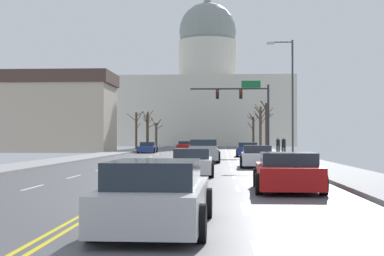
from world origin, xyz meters
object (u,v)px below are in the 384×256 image
object	(u,v)px
pickup_truck_near_02	(203,152)
sedan_oncoming_00	(148,148)
sedan_near_00	(248,150)
street_lamp_right	(290,90)
sedan_near_01	(204,152)
sedan_near_03	(257,157)
pedestrian_01	(284,146)
signal_gantry	(247,102)
sedan_near_04	(192,163)
pedestrian_00	(278,145)
sedan_near_06	(156,196)
sedan_near_05	(287,172)
sedan_oncoming_01	(185,146)

from	to	relation	value
pickup_truck_near_02	sedan_oncoming_00	size ratio (longest dim) A/B	1.28
sedan_near_00	pickup_truck_near_02	bearing A→B (deg)	-107.24
street_lamp_right	sedan_near_01	xyz separation A→B (m)	(-6.42, 3.03, -4.70)
sedan_near_03	pedestrian_01	world-z (taller)	pedestrian_01
street_lamp_right	pickup_truck_near_02	xyz separation A→B (m)	(-6.31, -2.44, -4.54)
pickup_truck_near_02	sedan_oncoming_00	bearing A→B (deg)	107.19
signal_gantry	sedan_near_04	bearing A→B (deg)	-97.22
sedan_near_03	sedan_near_04	xyz separation A→B (m)	(-3.37, -7.16, -0.01)
street_lamp_right	pedestrian_00	bearing A→B (deg)	88.99
pickup_truck_near_02	sedan_near_06	size ratio (longest dim) A/B	1.29
sedan_near_00	pickup_truck_near_02	xyz separation A→B (m)	(-3.65, -11.75, 0.11)
street_lamp_right	sedan_oncoming_00	world-z (taller)	street_lamp_right
sedan_near_01	sedan_near_05	world-z (taller)	sedan_near_05
sedan_near_01	sedan_near_05	size ratio (longest dim) A/B	1.01
sedan_near_04	sedan_oncoming_00	bearing A→B (deg)	100.88
pickup_truck_near_02	sedan_oncoming_01	distance (m)	33.59
pedestrian_01	sedan_near_04	bearing A→B (deg)	-107.13
signal_gantry	sedan_near_05	bearing A→B (deg)	-90.58
signal_gantry	street_lamp_right	distance (m)	14.31
sedan_oncoming_00	street_lamp_right	bearing A→B (deg)	-56.69
sedan_near_03	sedan_near_05	world-z (taller)	sedan_near_03
sedan_near_04	sedan_oncoming_00	distance (m)	37.00
sedan_near_01	pedestrian_00	size ratio (longest dim) A/B	2.67
signal_gantry	sedan_near_03	bearing A→B (deg)	-91.10
sedan_near_05	sedan_oncoming_01	size ratio (longest dim) A/B	0.91
sedan_near_01	sedan_oncoming_01	size ratio (longest dim) A/B	0.91
sedan_near_04	pedestrian_01	world-z (taller)	pedestrian_01
street_lamp_right	sedan_oncoming_00	bearing A→B (deg)	123.31
pickup_truck_near_02	sedan_near_03	size ratio (longest dim) A/B	1.33
sedan_oncoming_00	pedestrian_01	distance (m)	20.46
sedan_near_00	sedan_oncoming_01	distance (m)	22.82
sedan_near_03	sedan_near_04	bearing A→B (deg)	-115.23
street_lamp_right	sedan_near_06	xyz separation A→B (m)	(-6.24, -30.47, -4.63)
sedan_near_05	sedan_near_04	bearing A→B (deg)	116.27
pickup_truck_near_02	pedestrian_00	distance (m)	14.20
pickup_truck_near_02	sedan_near_04	xyz separation A→B (m)	(-0.04, -13.61, -0.13)
sedan_near_01	pickup_truck_near_02	xyz separation A→B (m)	(0.11, -5.46, 0.16)
street_lamp_right	sedan_near_03	xyz separation A→B (m)	(-2.98, -8.88, -4.65)
sedan_near_03	sedan_near_05	size ratio (longest dim) A/B	1.00
sedan_near_01	sedan_near_05	xyz separation A→B (m)	(3.51, -26.04, 0.05)
signal_gantry	sedan_oncoming_00	bearing A→B (deg)	150.13
sedan_near_00	sedan_near_05	bearing A→B (deg)	-90.44
sedan_near_05	pedestrian_00	xyz separation A→B (m)	(3.09, 33.20, 0.44)
sedan_near_01	pickup_truck_near_02	bearing A→B (deg)	-88.86
signal_gantry	sedan_near_05	size ratio (longest dim) A/B	1.84
sedan_oncoming_01	street_lamp_right	bearing A→B (deg)	-72.34
sedan_near_05	sedan_oncoming_00	world-z (taller)	sedan_near_05
sedan_near_00	sedan_near_03	bearing A→B (deg)	-91.00
sedan_near_00	pickup_truck_near_02	distance (m)	12.31
street_lamp_right	sedan_near_03	distance (m)	10.46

